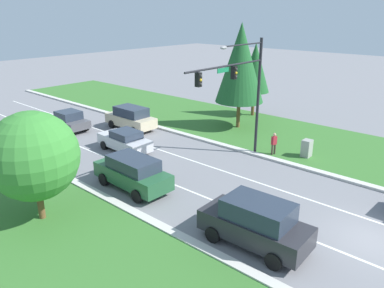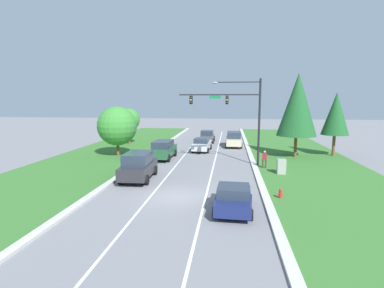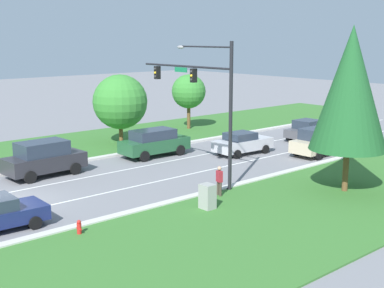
% 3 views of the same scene
% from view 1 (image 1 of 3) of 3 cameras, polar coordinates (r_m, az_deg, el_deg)
% --- Properties ---
extents(ground_plane, '(160.00, 160.00, 0.00)m').
position_cam_1_polar(ground_plane, '(19.40, 25.76, -13.09)').
color(ground_plane, slate).
extents(lane_stripe_inner_left, '(0.14, 81.00, 0.01)m').
position_cam_1_polar(lane_stripe_inner_left, '(17.90, 24.01, -15.69)').
color(lane_stripe_inner_left, white).
rests_on(lane_stripe_inner_left, ground_plane).
extents(lane_stripe_inner_right, '(0.14, 81.00, 0.01)m').
position_cam_1_polar(lane_stripe_inner_right, '(20.94, 27.22, -10.85)').
color(lane_stripe_inner_right, white).
rests_on(lane_stripe_inner_right, ground_plane).
extents(traffic_signal_mast, '(7.69, 0.41, 8.21)m').
position_cam_1_polar(traffic_signal_mast, '(24.77, 7.56, 9.16)').
color(traffic_signal_mast, black).
rests_on(traffic_signal_mast, ground_plane).
extents(champagne_suv, '(2.15, 4.89, 2.00)m').
position_cam_1_polar(champagne_suv, '(33.40, -9.31, 3.97)').
color(champagne_suv, beige).
rests_on(champagne_suv, ground_plane).
extents(silver_sedan, '(2.23, 4.64, 1.62)m').
position_cam_1_polar(silver_sedan, '(28.11, -10.21, 0.52)').
color(silver_sedan, silver).
rests_on(silver_sedan, ground_plane).
extents(charcoal_suv, '(2.40, 4.95, 2.17)m').
position_cam_1_polar(charcoal_suv, '(16.94, 9.66, -11.74)').
color(charcoal_suv, '#28282D').
rests_on(charcoal_suv, ground_plane).
extents(graphite_sedan, '(2.14, 4.24, 1.74)m').
position_cam_1_polar(graphite_sedan, '(34.41, -18.36, 3.42)').
color(graphite_sedan, '#4C4C51').
rests_on(graphite_sedan, ground_plane).
extents(forest_suv, '(2.26, 5.12, 1.95)m').
position_cam_1_polar(forest_suv, '(22.06, -9.04, -4.26)').
color(forest_suv, '#235633').
rests_on(forest_suv, ground_plane).
extents(utility_cabinet, '(0.70, 0.60, 1.32)m').
position_cam_1_polar(utility_cabinet, '(27.72, 17.08, -0.70)').
color(utility_cabinet, '#9E9E99').
rests_on(utility_cabinet, ground_plane).
extents(pedestrian, '(0.42, 0.31, 1.69)m').
position_cam_1_polar(pedestrian, '(27.44, 12.37, 0.13)').
color(pedestrian, '#42382D').
rests_on(pedestrian, ground_plane).
extents(conifer_near_right_tree, '(4.16, 4.16, 9.07)m').
position_cam_1_polar(conifer_near_right_tree, '(32.61, 7.40, 12.14)').
color(conifer_near_right_tree, brown).
rests_on(conifer_near_right_tree, ground_plane).
extents(oak_near_left_tree, '(4.31, 4.31, 5.55)m').
position_cam_1_polar(oak_near_left_tree, '(19.19, -23.01, -1.72)').
color(oak_near_left_tree, brown).
rests_on(oak_near_left_tree, ground_plane).
extents(conifer_far_right_tree, '(2.91, 2.91, 7.08)m').
position_cam_1_polar(conifer_far_right_tree, '(37.07, 9.57, 11.35)').
color(conifer_far_right_tree, brown).
rests_on(conifer_far_right_tree, ground_plane).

